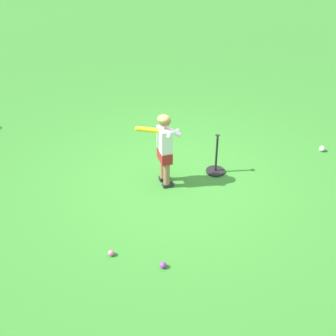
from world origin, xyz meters
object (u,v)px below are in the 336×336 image
at_px(batting_tee, 216,166).
at_px(play_ball_far_right, 163,265).
at_px(play_ball_behind_batter, 111,253).
at_px(play_ball_center_lawn, 322,149).
at_px(child_batter, 164,144).

bearing_deg(batting_tee, play_ball_far_right, 60.02).
height_order(play_ball_behind_batter, play_ball_center_lawn, play_ball_center_lawn).
xyz_separation_m(child_batter, play_ball_far_right, (0.26, 1.64, -0.61)).
bearing_deg(child_batter, play_ball_center_lawn, -169.19).
bearing_deg(play_ball_far_right, child_batter, -98.89).
relative_size(play_ball_behind_batter, batting_tee, 0.12).
bearing_deg(play_ball_far_right, play_ball_center_lawn, -143.21).
distance_m(play_ball_far_right, batting_tee, 2.09).
height_order(play_ball_behind_batter, batting_tee, batting_tee).
height_order(play_ball_behind_batter, play_ball_far_right, play_ball_far_right).
bearing_deg(child_batter, batting_tee, -167.99).
relative_size(play_ball_center_lawn, batting_tee, 0.15).
bearing_deg(play_ball_behind_batter, child_batter, -121.25).
distance_m(play_ball_far_right, play_ball_center_lawn, 3.57).
xyz_separation_m(child_batter, play_ball_center_lawn, (-2.60, -0.50, -0.60)).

